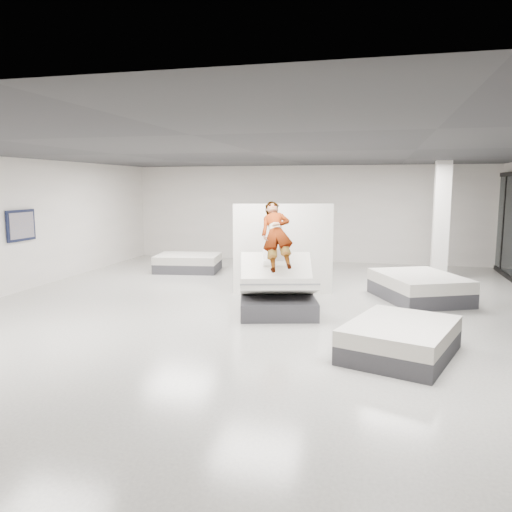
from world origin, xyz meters
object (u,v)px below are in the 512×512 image
hero_bed (277,292)px  flat_bed_left_far (188,263)px  person (276,248)px  flat_bed_right_near (400,339)px  flat_bed_right_far (419,287)px  wall_poster (21,225)px  remote (288,261)px  column (441,221)px  divider_panel (283,249)px

hero_bed → flat_bed_left_far: hero_bed is taller
person → flat_bed_left_far: bearing=117.8°
person → flat_bed_right_near: 3.65m
flat_bed_right_far → wall_poster: 9.42m
remote → column: size_ratio=0.04×
person → flat_bed_right_far: size_ratio=0.68×
divider_panel → column: 4.73m
remote → flat_bed_left_far: 5.54m
flat_bed_right_near → divider_panel: bearing=123.4°
flat_bed_right_far → flat_bed_left_far: size_ratio=1.28×
remote → flat_bed_right_near: size_ratio=0.06×
remote → wall_poster: wall_poster is taller
divider_panel → column: size_ratio=0.73×
hero_bed → flat_bed_left_far: bearing=131.3°
person → wall_poster: bearing=163.9°
flat_bed_right_far → flat_bed_left_far: 6.82m
hero_bed → remote: 0.69m
person → column: (3.67, 4.11, 0.34)m
flat_bed_right_far → flat_bed_left_far: (-6.43, 2.28, -0.04)m
divider_panel → hero_bed: bearing=-98.1°
remote → flat_bed_right_near: (2.13, -2.24, -0.79)m
divider_panel → wall_poster: size_ratio=2.46×
divider_panel → flat_bed_right_far: bearing=-13.1°
remote → divider_panel: bearing=89.4°
divider_panel → column: (3.79, 2.78, 0.54)m
hero_bed → flat_bed_right_far: 3.38m
wall_poster → flat_bed_right_far: bearing=8.2°
flat_bed_right_near → flat_bed_left_far: bearing=133.3°
flat_bed_right_near → column: (1.24, 6.64, 1.34)m
flat_bed_left_far → person: bearing=-47.1°
divider_panel → flat_bed_right_near: size_ratio=1.06×
flat_bed_right_near → wall_poster: (-8.69, 2.64, 1.34)m
divider_panel → flat_bed_left_far: 4.18m
person → divider_panel: divider_panel is taller
flat_bed_right_far → column: bearing=75.4°
remote → flat_bed_right_near: remote is taller
person → flat_bed_right_near: (2.43, -2.52, -1.00)m
remote → wall_poster: 6.60m
divider_panel → flat_bed_right_far: size_ratio=0.92×
divider_panel → flat_bed_left_far: divider_panel is taller
flat_bed_left_far → wall_poster: (-2.81, -3.60, 1.35)m
flat_bed_right_far → wall_poster: size_ratio=2.69×
remote → column: column is taller
person → wall_poster: 6.27m
person → flat_bed_right_far: person is taller
flat_bed_right_near → column: bearing=79.4°
person → divider_panel: size_ratio=0.74×
flat_bed_right_near → person: bearing=133.9°
remote → person: bearing=122.2°
hero_bed → flat_bed_right_near: size_ratio=1.03×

